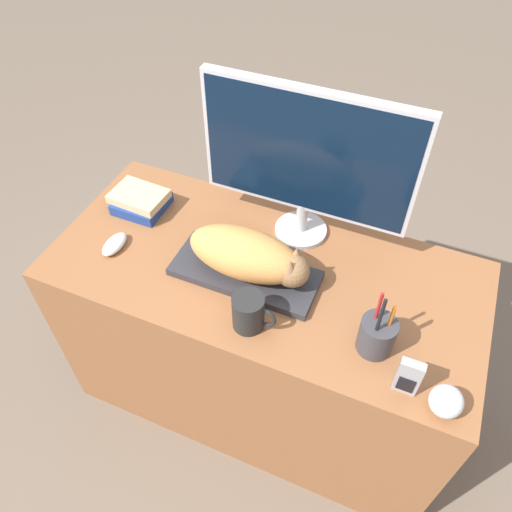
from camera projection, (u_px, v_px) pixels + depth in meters
ground_plane at (230, 456)px, 1.85m from camera, size 12.00×12.00×0.00m
desk at (263, 337)px, 1.76m from camera, size 1.30×0.60×0.74m
keyboard at (245, 273)px, 1.46m from camera, size 0.43×0.18×0.02m
cat at (250, 256)px, 1.40m from camera, size 0.36×0.16×0.14m
monitor at (307, 158)px, 1.38m from camera, size 0.62×0.17×0.50m
computer_mouse at (114, 244)px, 1.54m from camera, size 0.05×0.11×0.03m
coffee_mug at (249, 312)px, 1.32m from camera, size 0.12×0.09×0.11m
pen_cup at (377, 335)px, 1.27m from camera, size 0.09×0.09×0.22m
baseball at (446, 401)px, 1.16m from camera, size 0.08×0.08×0.08m
phone at (408, 377)px, 1.18m from camera, size 0.06×0.03×0.12m
book_stack at (141, 201)px, 1.65m from camera, size 0.18×0.15×0.06m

